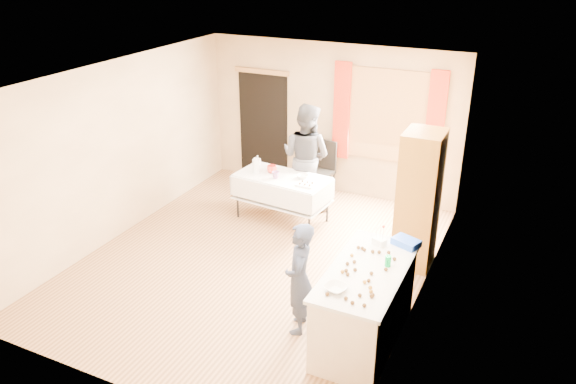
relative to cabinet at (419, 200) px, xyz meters
The scene contains 29 objects.
floor 2.38m from the cabinet, 156.05° to the right, with size 4.50×5.50×0.02m, color #9E7047.
ceiling 2.74m from the cabinet, 156.05° to the right, with size 4.50×5.50×0.02m, color white.
wall_back 2.76m from the cabinet, 136.69° to the left, with size 4.50×0.02×2.60m, color tan.
wall_front 4.17m from the cabinet, 118.64° to the right, with size 4.50×0.02×2.60m, color tan.
wall_left 4.35m from the cabinet, 168.25° to the right, with size 0.02×5.50×2.60m, color tan.
wall_right 0.99m from the cabinet, 73.02° to the right, with size 0.02×5.50×2.60m, color tan.
window_frame 2.16m from the cabinet, 118.34° to the left, with size 1.32×0.06×1.52m, color olive.
window_pane 2.14m from the cabinet, 118.53° to the left, with size 1.20×0.02×1.40m, color white.
curtain_left 2.57m from the cabinet, 134.74° to the left, with size 0.28×0.06×1.65m, color #B32813.
curtain_right 1.88m from the cabinet, 96.71° to the left, with size 0.28×0.06×1.65m, color #B32813.
doorway 3.77m from the cabinet, 150.70° to the left, with size 0.95×0.04×2.00m, color black.
door_lintel 3.91m from the cabinet, 151.10° to the left, with size 1.05×0.06×0.08m, color olive.
cabinet is the anchor object (origin of this frame).
counter 1.95m from the cabinet, 93.05° to the right, with size 0.78×1.64×0.91m.
party_table 2.32m from the cabinet, 169.44° to the left, with size 1.54×0.89×0.75m.
chair 2.64m from the cabinet, 142.41° to the left, with size 0.47×0.47×0.97m.
girl 2.20m from the cabinet, 112.44° to the right, with size 0.45×0.56×1.34m, color #1E253A.
woman 2.32m from the cabinet, 153.76° to the left, with size 0.94×0.78×1.77m, color black.
soda_can 1.72m from the cabinet, 87.52° to the right, with size 0.07×0.07×0.12m, color #068E36.
mixing_bowl 2.41m from the cabinet, 96.35° to the right, with size 0.28×0.28×0.06m, color white.
foam_block 1.32m from the cabinet, 96.28° to the right, with size 0.15×0.10×0.08m, color white.
blue_basket 1.20m from the cabinet, 83.38° to the right, with size 0.30×0.20×0.08m, color blue.
pitcher 2.68m from the cabinet, behind, with size 0.11×0.11×0.22m, color silver.
cup_red 2.48m from the cabinet, 168.96° to the left, with size 0.16×0.16×0.12m, color red.
cup_rainbow 2.29m from the cabinet, behind, with size 0.13×0.13×0.11m, color red.
small_bowl 1.97m from the cabinet, 165.73° to the left, with size 0.18×0.18×0.05m, color white.
pastry_tray 1.76m from the cabinet, behind, with size 0.28×0.20×0.02m, color white.
bottle 2.87m from the cabinet, 166.43° to the left, with size 0.08×0.08×0.17m, color white.
cake_balls 2.01m from the cabinet, 93.29° to the right, with size 0.49×1.12×0.04m.
Camera 1 is at (3.30, -5.97, 4.10)m, focal length 35.00 mm.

